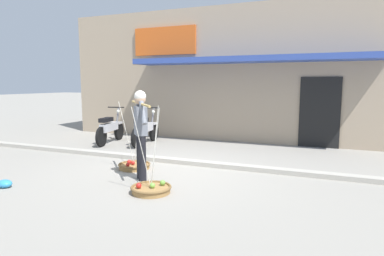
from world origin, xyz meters
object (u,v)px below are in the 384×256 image
Objects in this scene: fruit_vendor at (141,129)px; motorcycle_nearest_shop at (110,129)px; fruit_basket_right_side at (134,165)px; motorcycle_second_in_row at (145,129)px; plastic_litter_bag at (5,184)px; fruit_basket_left_side at (151,188)px.

fruit_vendor is 4.21m from motorcycle_nearest_shop.
fruit_basket_right_side is 2.93m from motorcycle_second_in_row.
fruit_basket_right_side is at bearing 131.70° from fruit_vendor.
plastic_litter_bag is at bearing -91.76° from motorcycle_second_in_row.
fruit_basket_right_side is 0.81× the size of motorcycle_nearest_shop.
fruit_basket_right_side is 0.80× the size of motorcycle_second_in_row.
fruit_basket_left_side is 1.69m from fruit_basket_right_side.
fruit_basket_left_side is at bearing -46.32° from motorcycle_nearest_shop.
plastic_litter_bag is at bearing -145.01° from fruit_vendor.
motorcycle_second_in_row is at bearing 115.72° from fruit_basket_right_side.
motorcycle_second_in_row is at bearing 88.24° from plastic_litter_bag.
fruit_basket_left_side is at bearing 16.38° from plastic_litter_bag.
plastic_litter_bag is (-0.14, -4.63, -0.38)m from motorcycle_second_in_row.
motorcycle_second_in_row is 4.65m from plastic_litter_bag.
motorcycle_second_in_row reaches higher than plastic_litter_bag.
plastic_litter_bag is (-1.41, -2.01, -0.00)m from fruit_basket_right_side.
motorcycle_nearest_shop is (-2.91, 3.00, -0.52)m from fruit_vendor.
fruit_basket_right_side is 5.18× the size of plastic_litter_bag.
fruit_vendor is 0.93× the size of motorcycle_second_in_row.
motorcycle_nearest_shop is (-2.34, 2.37, 0.38)m from fruit_basket_right_side.
fruit_vendor is 1.24m from fruit_basket_left_side.
motorcycle_second_in_row is (1.08, 0.25, 0.00)m from motorcycle_nearest_shop.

